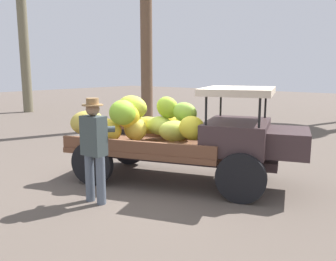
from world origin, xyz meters
name	(u,v)px	position (x,y,z in m)	size (l,w,h in m)	color
ground_plane	(162,181)	(0.00, 0.00, 0.00)	(60.00, 60.00, 0.00)	brown
truck	(184,134)	(0.35, 0.28, 0.96)	(4.66, 2.88, 1.86)	#3D2C2E
farmer	(94,144)	(-0.15, -1.53, 0.99)	(0.53, 0.47, 1.74)	slate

